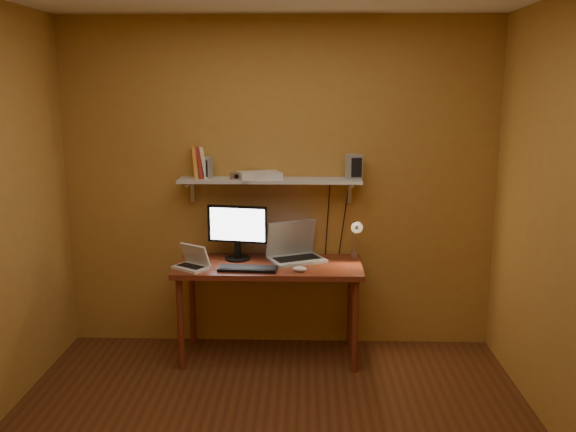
{
  "coord_description": "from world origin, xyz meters",
  "views": [
    {
      "loc": [
        0.21,
        -3.15,
        2.05
      ],
      "look_at": [
        0.08,
        1.18,
        1.14
      ],
      "focal_mm": 38.0,
      "sensor_mm": 36.0,
      "label": 1
    }
  ],
  "objects_px": {
    "netbook": "(193,262)",
    "speaker_left": "(205,168)",
    "router": "(259,175)",
    "wall_shelf": "(270,181)",
    "speaker_right": "(354,167)",
    "desk": "(269,275)",
    "monitor": "(237,229)",
    "mouse": "(300,269)",
    "desk_lamp": "(356,234)",
    "keyboard": "(248,269)",
    "laptop": "(294,250)",
    "shelf_camera": "(236,176)"
  },
  "relations": [
    {
      "from": "wall_shelf",
      "to": "shelf_camera",
      "type": "xyz_separation_m",
      "value": [
        -0.25,
        -0.08,
        0.05
      ]
    },
    {
      "from": "desk",
      "to": "netbook",
      "type": "height_order",
      "value": "netbook"
    },
    {
      "from": "wall_shelf",
      "to": "mouse",
      "type": "relative_size",
      "value": 13.41
    },
    {
      "from": "desk_lamp",
      "to": "shelf_camera",
      "type": "height_order",
      "value": "shelf_camera"
    },
    {
      "from": "laptop",
      "to": "speaker_right",
      "type": "relative_size",
      "value": 2.6
    },
    {
      "from": "wall_shelf",
      "to": "speaker_right",
      "type": "distance_m",
      "value": 0.65
    },
    {
      "from": "keyboard",
      "to": "shelf_camera",
      "type": "relative_size",
      "value": 4.23
    },
    {
      "from": "netbook",
      "to": "speaker_right",
      "type": "height_order",
      "value": "speaker_right"
    },
    {
      "from": "netbook",
      "to": "mouse",
      "type": "height_order",
      "value": "netbook"
    },
    {
      "from": "wall_shelf",
      "to": "speaker_left",
      "type": "height_order",
      "value": "speaker_left"
    },
    {
      "from": "desk",
      "to": "netbook",
      "type": "xyz_separation_m",
      "value": [
        -0.56,
        -0.12,
        0.14
      ]
    },
    {
      "from": "desk_lamp",
      "to": "router",
      "type": "distance_m",
      "value": 0.87
    },
    {
      "from": "speaker_left",
      "to": "router",
      "type": "distance_m",
      "value": 0.42
    },
    {
      "from": "wall_shelf",
      "to": "netbook",
      "type": "distance_m",
      "value": 0.85
    },
    {
      "from": "monitor",
      "to": "speaker_left",
      "type": "relative_size",
      "value": 2.86
    },
    {
      "from": "netbook",
      "to": "mouse",
      "type": "distance_m",
      "value": 0.8
    },
    {
      "from": "netbook",
      "to": "mouse",
      "type": "bearing_deg",
      "value": 28.97
    },
    {
      "from": "router",
      "to": "speaker_right",
      "type": "bearing_deg",
      "value": 0.81
    },
    {
      "from": "desk",
      "to": "desk_lamp",
      "type": "bearing_deg",
      "value": 10.81
    },
    {
      "from": "desk",
      "to": "keyboard",
      "type": "distance_m",
      "value": 0.24
    },
    {
      "from": "netbook",
      "to": "speaker_left",
      "type": "bearing_deg",
      "value": 113.02
    },
    {
      "from": "keyboard",
      "to": "speaker_left",
      "type": "distance_m",
      "value": 0.86
    },
    {
      "from": "netbook",
      "to": "speaker_left",
      "type": "height_order",
      "value": "speaker_left"
    },
    {
      "from": "laptop",
      "to": "mouse",
      "type": "relative_size",
      "value": 4.67
    },
    {
      "from": "desk",
      "to": "shelf_camera",
      "type": "relative_size",
      "value": 13.83
    },
    {
      "from": "netbook",
      "to": "laptop",
      "type": "bearing_deg",
      "value": 53.13
    },
    {
      "from": "shelf_camera",
      "to": "monitor",
      "type": "bearing_deg",
      "value": 88.1
    },
    {
      "from": "monitor",
      "to": "speaker_left",
      "type": "distance_m",
      "value": 0.53
    },
    {
      "from": "keyboard",
      "to": "mouse",
      "type": "distance_m",
      "value": 0.38
    },
    {
      "from": "mouse",
      "to": "speaker_left",
      "type": "relative_size",
      "value": 0.64
    },
    {
      "from": "laptop",
      "to": "speaker_right",
      "type": "distance_m",
      "value": 0.79
    },
    {
      "from": "wall_shelf",
      "to": "keyboard",
      "type": "relative_size",
      "value": 3.27
    },
    {
      "from": "desk",
      "to": "router",
      "type": "relative_size",
      "value": 4.43
    },
    {
      "from": "desk",
      "to": "monitor",
      "type": "relative_size",
      "value": 3.0
    },
    {
      "from": "laptop",
      "to": "speaker_left",
      "type": "height_order",
      "value": "speaker_left"
    },
    {
      "from": "desk",
      "to": "speaker_left",
      "type": "relative_size",
      "value": 8.58
    },
    {
      "from": "keyboard",
      "to": "desk_lamp",
      "type": "xyz_separation_m",
      "value": [
        0.81,
        0.29,
        0.2
      ]
    },
    {
      "from": "mouse",
      "to": "monitor",
      "type": "bearing_deg",
      "value": 162.84
    },
    {
      "from": "desk",
      "to": "mouse",
      "type": "relative_size",
      "value": 13.41
    },
    {
      "from": "netbook",
      "to": "shelf_camera",
      "type": "height_order",
      "value": "shelf_camera"
    },
    {
      "from": "mouse",
      "to": "router",
      "type": "xyz_separation_m",
      "value": [
        -0.32,
        0.38,
        0.63
      ]
    },
    {
      "from": "wall_shelf",
      "to": "mouse",
      "type": "xyz_separation_m",
      "value": [
        0.23,
        -0.38,
        -0.59
      ]
    },
    {
      "from": "router",
      "to": "mouse",
      "type": "bearing_deg",
      "value": -49.73
    },
    {
      "from": "monitor",
      "to": "speaker_right",
      "type": "xyz_separation_m",
      "value": [
        0.89,
        0.07,
        0.48
      ]
    },
    {
      "from": "monitor",
      "to": "mouse",
      "type": "relative_size",
      "value": 4.47
    },
    {
      "from": "speaker_right",
      "to": "router",
      "type": "relative_size",
      "value": 0.59
    },
    {
      "from": "keyboard",
      "to": "monitor",
      "type": "bearing_deg",
      "value": 114.45
    },
    {
      "from": "netbook",
      "to": "speaker_right",
      "type": "relative_size",
      "value": 1.59
    },
    {
      "from": "keyboard",
      "to": "desk_lamp",
      "type": "distance_m",
      "value": 0.88
    },
    {
      "from": "mouse",
      "to": "keyboard",
      "type": "bearing_deg",
      "value": -167.77
    }
  ]
}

